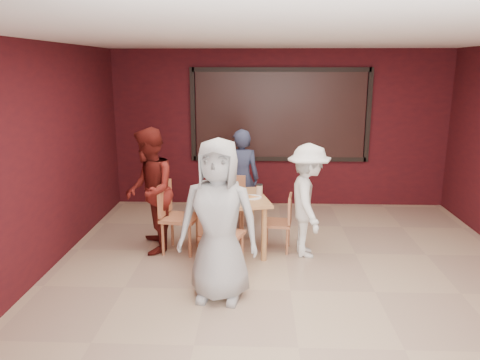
{
  "coord_description": "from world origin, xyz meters",
  "views": [
    {
      "loc": [
        -0.38,
        -4.92,
        2.5
      ],
      "look_at": [
        -0.62,
        1.14,
        1.02
      ],
      "focal_mm": 35.0,
      "sensor_mm": 36.0,
      "label": 1
    }
  ],
  "objects_px": {
    "chair_right": "(282,219)",
    "diner_back": "(241,179)",
    "chair_back": "(231,201)",
    "chair_left": "(174,213)",
    "diner_left": "(149,191)",
    "diner_front": "(219,221)",
    "diner_right": "(308,201)",
    "dining_table": "(229,204)",
    "chair_front": "(220,232)"
  },
  "relations": [
    {
      "from": "chair_right",
      "to": "diner_back",
      "type": "height_order",
      "value": "diner_back"
    },
    {
      "from": "chair_back",
      "to": "diner_back",
      "type": "xyz_separation_m",
      "value": [
        0.15,
        0.25,
        0.29
      ]
    },
    {
      "from": "chair_left",
      "to": "diner_left",
      "type": "xyz_separation_m",
      "value": [
        -0.33,
        0.01,
        0.31
      ]
    },
    {
      "from": "diner_front",
      "to": "diner_left",
      "type": "relative_size",
      "value": 1.04
    },
    {
      "from": "chair_back",
      "to": "diner_left",
      "type": "height_order",
      "value": "diner_left"
    },
    {
      "from": "diner_right",
      "to": "dining_table",
      "type": "bearing_deg",
      "value": 83.11
    },
    {
      "from": "chair_back",
      "to": "chair_right",
      "type": "bearing_deg",
      "value": -44.4
    },
    {
      "from": "dining_table",
      "to": "chair_back",
      "type": "bearing_deg",
      "value": 91.76
    },
    {
      "from": "dining_table",
      "to": "diner_back",
      "type": "distance_m",
      "value": 1.07
    },
    {
      "from": "chair_back",
      "to": "diner_left",
      "type": "bearing_deg",
      "value": -143.03
    },
    {
      "from": "diner_right",
      "to": "chair_left",
      "type": "bearing_deg",
      "value": 84.87
    },
    {
      "from": "diner_left",
      "to": "chair_front",
      "type": "bearing_deg",
      "value": 42.25
    },
    {
      "from": "chair_right",
      "to": "chair_front",
      "type": "bearing_deg",
      "value": -135.66
    },
    {
      "from": "dining_table",
      "to": "chair_front",
      "type": "bearing_deg",
      "value": -95.91
    },
    {
      "from": "chair_left",
      "to": "diner_right",
      "type": "relative_size",
      "value": 0.64
    },
    {
      "from": "chair_right",
      "to": "diner_right",
      "type": "distance_m",
      "value": 0.48
    },
    {
      "from": "dining_table",
      "to": "diner_right",
      "type": "bearing_deg",
      "value": -3.86
    },
    {
      "from": "chair_front",
      "to": "chair_right",
      "type": "height_order",
      "value": "chair_front"
    },
    {
      "from": "chair_right",
      "to": "chair_left",
      "type": "bearing_deg",
      "value": -176.96
    },
    {
      "from": "diner_left",
      "to": "diner_front",
      "type": "bearing_deg",
      "value": 25.23
    },
    {
      "from": "chair_left",
      "to": "diner_right",
      "type": "xyz_separation_m",
      "value": [
        1.81,
        -0.07,
        0.21
      ]
    },
    {
      "from": "chair_back",
      "to": "chair_right",
      "type": "relative_size",
      "value": 1.1
    },
    {
      "from": "diner_front",
      "to": "diner_right",
      "type": "height_order",
      "value": "diner_front"
    },
    {
      "from": "chair_left",
      "to": "dining_table",
      "type": "bearing_deg",
      "value": 0.33
    },
    {
      "from": "diner_back",
      "to": "diner_left",
      "type": "distance_m",
      "value": 1.6
    },
    {
      "from": "diner_left",
      "to": "diner_right",
      "type": "distance_m",
      "value": 2.14
    },
    {
      "from": "chair_right",
      "to": "dining_table",
      "type": "bearing_deg",
      "value": -174.12
    },
    {
      "from": "chair_back",
      "to": "chair_right",
      "type": "xyz_separation_m",
      "value": [
        0.74,
        -0.73,
        -0.04
      ]
    },
    {
      "from": "chair_left",
      "to": "diner_left",
      "type": "bearing_deg",
      "value": 178.72
    },
    {
      "from": "dining_table",
      "to": "diner_back",
      "type": "xyz_separation_m",
      "value": [
        0.12,
        1.05,
        0.1
      ]
    },
    {
      "from": "chair_left",
      "to": "diner_left",
      "type": "relative_size",
      "value": 0.57
    },
    {
      "from": "diner_front",
      "to": "chair_right",
      "type": "bearing_deg",
      "value": 69.53
    },
    {
      "from": "chair_left",
      "to": "chair_right",
      "type": "height_order",
      "value": "chair_left"
    },
    {
      "from": "chair_left",
      "to": "chair_right",
      "type": "bearing_deg",
      "value": 3.04
    },
    {
      "from": "chair_left",
      "to": "diner_back",
      "type": "distance_m",
      "value": 1.39
    },
    {
      "from": "chair_left",
      "to": "diner_right",
      "type": "height_order",
      "value": "diner_right"
    },
    {
      "from": "dining_table",
      "to": "diner_right",
      "type": "height_order",
      "value": "diner_right"
    },
    {
      "from": "diner_front",
      "to": "diner_left",
      "type": "height_order",
      "value": "diner_front"
    },
    {
      "from": "dining_table",
      "to": "diner_front",
      "type": "distance_m",
      "value": 1.35
    },
    {
      "from": "dining_table",
      "to": "diner_left",
      "type": "relative_size",
      "value": 0.69
    },
    {
      "from": "chair_left",
      "to": "chair_back",
      "type": "bearing_deg",
      "value": 47.79
    },
    {
      "from": "diner_right",
      "to": "diner_front",
      "type": "bearing_deg",
      "value": 136.26
    },
    {
      "from": "chair_front",
      "to": "diner_back",
      "type": "relative_size",
      "value": 0.6
    },
    {
      "from": "diner_back",
      "to": "diner_right",
      "type": "height_order",
      "value": "diner_back"
    },
    {
      "from": "chair_back",
      "to": "diner_right",
      "type": "xyz_separation_m",
      "value": [
        1.07,
        -0.87,
        0.27
      ]
    },
    {
      "from": "chair_front",
      "to": "chair_back",
      "type": "height_order",
      "value": "chair_front"
    },
    {
      "from": "dining_table",
      "to": "chair_back",
      "type": "xyz_separation_m",
      "value": [
        -0.02,
        0.8,
        -0.19
      ]
    },
    {
      "from": "chair_left",
      "to": "diner_right",
      "type": "distance_m",
      "value": 1.82
    },
    {
      "from": "chair_back",
      "to": "diner_front",
      "type": "bearing_deg",
      "value": -90.25
    },
    {
      "from": "dining_table",
      "to": "diner_back",
      "type": "relative_size",
      "value": 0.75
    }
  ]
}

